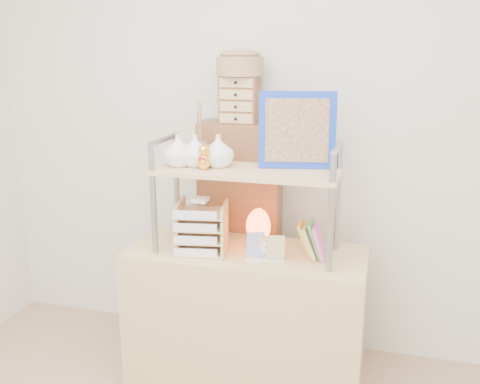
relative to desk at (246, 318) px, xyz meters
The scene contains 10 objects.
room_shell 1.55m from the desk, 90.00° to the right, with size 3.42×3.41×2.61m.
desk is the anchor object (origin of this frame).
cabinet 0.49m from the desk, 109.47° to the left, with size 0.45×0.24×1.35m, color brown.
hutch 0.83m from the desk, behind, with size 0.90×0.34×0.79m.
letter_tray 0.54m from the desk, 162.13° to the right, with size 0.27×0.26×0.28m.
salt_lamp 0.49m from the desk, 61.52° to the left, with size 0.13×0.13×0.20m.
desk_clock 0.45m from the desk, 28.82° to the right, with size 0.08×0.04×0.11m.
postcard_stand 0.44m from the desk, 36.81° to the right, with size 0.19×0.10×0.13m.
drawer_chest 1.16m from the desk, 110.61° to the left, with size 0.20×0.16×0.25m.
woven_basket 1.33m from the desk, 110.49° to the left, with size 0.25×0.25×0.10m, color olive.
Camera 1 is at (0.65, -1.25, 1.74)m, focal length 40.00 mm.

